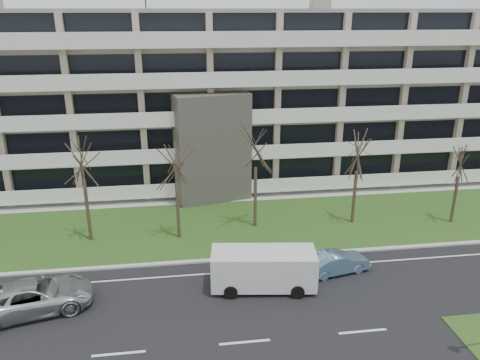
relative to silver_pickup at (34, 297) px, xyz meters
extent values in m
plane|color=black|center=(10.77, -4.09, -0.85)|extent=(160.00, 160.00, 0.00)
cube|color=#2C511B|center=(10.77, 8.91, -0.82)|extent=(90.00, 10.00, 0.06)
cube|color=#B2B2AD|center=(10.77, 3.91, -0.79)|extent=(90.00, 0.35, 0.12)
cube|color=#B2B2AD|center=(10.77, 14.41, -0.81)|extent=(90.00, 2.00, 0.08)
cube|color=white|center=(10.77, 2.41, -0.85)|extent=(90.00, 0.12, 0.01)
cube|color=#BFAC94|center=(10.77, 21.41, 6.65)|extent=(60.00, 12.00, 15.00)
cube|color=gray|center=(10.77, 21.41, 14.30)|extent=(60.50, 12.50, 0.30)
cube|color=#4C4742|center=(10.77, 14.41, 3.65)|extent=(6.39, 3.69, 9.00)
cube|color=black|center=(10.77, 14.21, 1.15)|extent=(4.92, 1.19, 3.50)
cube|color=black|center=(10.77, 15.39, 1.25)|extent=(58.00, 0.10, 1.80)
cube|color=white|center=(10.77, 14.71, -0.25)|extent=(58.00, 1.40, 0.22)
cube|color=white|center=(10.77, 14.06, 0.35)|extent=(58.00, 0.08, 1.00)
cube|color=black|center=(10.77, 15.39, 4.25)|extent=(58.00, 0.10, 1.80)
cube|color=white|center=(10.77, 14.71, 2.75)|extent=(58.00, 1.40, 0.22)
cube|color=white|center=(10.77, 14.06, 3.35)|extent=(58.00, 0.08, 1.00)
cube|color=black|center=(10.77, 15.39, 7.25)|extent=(58.00, 0.10, 1.80)
cube|color=white|center=(10.77, 14.71, 5.75)|extent=(58.00, 1.40, 0.22)
cube|color=white|center=(10.77, 14.06, 6.35)|extent=(58.00, 0.08, 1.00)
cube|color=black|center=(10.77, 15.39, 10.25)|extent=(58.00, 0.10, 1.80)
cube|color=white|center=(10.77, 14.71, 8.75)|extent=(58.00, 1.40, 0.22)
cube|color=white|center=(10.77, 14.06, 9.35)|extent=(58.00, 0.08, 1.00)
cube|color=black|center=(10.77, 15.39, 13.25)|extent=(58.00, 0.10, 1.80)
cube|color=white|center=(10.77, 14.71, 11.75)|extent=(58.00, 1.40, 0.22)
cube|color=white|center=(10.77, 14.06, 12.35)|extent=(58.00, 0.08, 1.00)
imported|color=#B1B4B8|center=(0.00, 0.00, 0.00)|extent=(6.64, 4.21, 1.71)
imported|color=#74A0CA|center=(17.32, 1.58, -0.19)|extent=(4.26, 2.24, 1.33)
cube|color=silver|center=(12.53, 0.53, 0.41)|extent=(6.18, 2.94, 2.09)
cube|color=black|center=(12.53, 0.53, 1.02)|extent=(5.72, 2.72, 0.77)
cube|color=silver|center=(15.32, 0.18, 0.25)|extent=(0.65, 2.13, 1.32)
cylinder|color=black|center=(10.53, -0.32, -0.47)|extent=(0.80, 0.37, 0.77)
cylinder|color=black|center=(10.81, 1.86, -0.47)|extent=(0.80, 0.37, 0.77)
cylinder|color=black|center=(14.25, -0.80, -0.47)|extent=(0.80, 0.37, 0.77)
cylinder|color=black|center=(14.53, 1.39, -0.47)|extent=(0.80, 0.37, 0.77)
cylinder|color=#382B21|center=(1.64, 7.97, 1.40)|extent=(0.24, 0.24, 4.51)
cylinder|color=#382B21|center=(7.77, 7.52, 1.20)|extent=(0.24, 0.24, 4.12)
cylinder|color=#382B21|center=(13.40, 8.62, 1.46)|extent=(0.24, 0.24, 4.62)
cylinder|color=#382B21|center=(20.83, 8.28, 1.19)|extent=(0.24, 0.24, 4.09)
cylinder|color=#382B21|center=(28.28, 7.29, 1.00)|extent=(0.24, 0.24, 3.70)
camera|label=1|loc=(8.02, -22.52, 14.37)|focal=35.00mm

